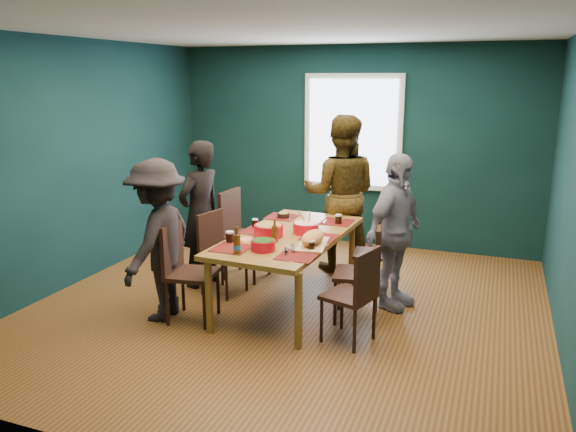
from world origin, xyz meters
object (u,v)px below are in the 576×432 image
object	(u,v)px
person_far_left	(200,214)
chair_left_near	(183,264)
chair_right_mid	(367,265)
chair_right_far	(380,247)
chair_right_near	(357,289)
bowl_salad	(269,230)
cutting_board	(312,239)
person_near_left	(158,240)
bowl_herbs	(263,245)
bowl_dumpling	(306,227)
person_back	(341,194)
chair_left_mid	(217,246)
chair_left_far	(239,227)
person_right	(395,232)
dining_table	(289,241)

from	to	relation	value
person_far_left	chair_left_near	bearing A→B (deg)	32.45
chair_right_mid	person_far_left	distance (m)	1.98
chair_right_far	chair_right_near	size ratio (longest dim) A/B	0.98
chair_right_near	person_far_left	bearing A→B (deg)	174.54
bowl_salad	cutting_board	bearing A→B (deg)	-15.71
person_near_left	person_far_left	bearing A→B (deg)	-179.29
chair_right_far	chair_right_near	bearing A→B (deg)	-95.14
bowl_herbs	person_near_left	bearing A→B (deg)	-170.56
chair_right_near	bowl_dumpling	size ratio (longest dim) A/B	3.29
chair_right_near	person_far_left	size ratio (longest dim) A/B	0.54
chair_left_near	person_back	size ratio (longest dim) A/B	0.51
bowl_dumpling	cutting_board	size ratio (longest dim) A/B	0.41
chair_right_mid	bowl_salad	bearing A→B (deg)	171.75
chair_left_mid	person_back	xyz separation A→B (m)	(1.03, 1.20, 0.42)
chair_right_far	bowl_salad	distance (m)	1.30
chair_left_far	chair_right_near	bearing A→B (deg)	-32.29
person_far_left	cutting_board	world-z (taller)	person_far_left
chair_left_near	chair_right_far	size ratio (longest dim) A/B	1.12
bowl_salad	cutting_board	world-z (taller)	cutting_board
chair_left_far	person_near_left	xyz separation A→B (m)	(-0.21, -1.31, 0.18)
bowl_herbs	bowl_salad	bearing A→B (deg)	106.51
chair_right_mid	person_near_left	bearing A→B (deg)	-170.98
person_near_left	cutting_board	bearing A→B (deg)	105.39
chair_left_far	bowl_herbs	distance (m)	1.41
person_far_left	bowl_dumpling	size ratio (longest dim) A/B	6.15
person_far_left	person_back	xyz separation A→B (m)	(1.29, 1.07, 0.12)
chair_right_near	person_back	size ratio (longest dim) A/B	0.47
chair_left_mid	chair_right_far	xyz separation A→B (m)	(1.63, 0.64, -0.01)
chair_right_near	person_right	xyz separation A→B (m)	(0.14, 0.93, 0.28)
chair_right_near	person_near_left	bearing A→B (deg)	-159.69
chair_right_mid	person_far_left	size ratio (longest dim) A/B	0.58
chair_right_near	person_back	xyz separation A→B (m)	(-0.68, 1.87, 0.42)
chair_left_far	chair_right_mid	size ratio (longest dim) A/B	1.08
chair_left_far	cutting_board	xyz separation A→B (m)	(1.18, -0.85, 0.21)
person_far_left	chair_left_mid	bearing A→B (deg)	78.78
bowl_dumpling	chair_left_near	bearing A→B (deg)	-139.29
chair_left_far	person_back	xyz separation A→B (m)	(1.02, 0.68, 0.34)
chair_left_mid	person_near_left	xyz separation A→B (m)	(-0.20, -0.80, 0.27)
chair_left_near	person_near_left	world-z (taller)	person_near_left
chair_left_far	chair_left_mid	bearing A→B (deg)	-87.88
person_near_left	bowl_herbs	world-z (taller)	person_near_left
chair_left_mid	bowl_dumpling	size ratio (longest dim) A/B	3.32
person_near_left	bowl_salad	xyz separation A→B (m)	(0.88, 0.61, 0.03)
bowl_dumpling	cutting_board	world-z (taller)	bowl_dumpling
chair_left_mid	dining_table	bearing A→B (deg)	8.98
person_right	bowl_salad	xyz separation A→B (m)	(-1.17, -0.44, 0.02)
chair_left_mid	chair_right_far	distance (m)	1.75
person_far_left	person_back	world-z (taller)	person_back
bowl_herbs	cutting_board	world-z (taller)	cutting_board
dining_table	cutting_board	world-z (taller)	cutting_board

